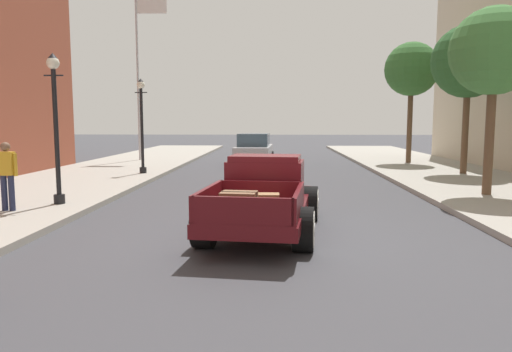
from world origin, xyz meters
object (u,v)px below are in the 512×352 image
object	(u,v)px
hotrod_truck_maroon	(265,194)
street_lamp_far	(142,119)
pedestrian_sidewalk_left	(7,172)
street_tree_third	(412,70)
street_tree_nearest	(494,52)
flagpole	(141,56)
street_tree_second	(469,62)
street_lamp_near	(56,117)
car_background_silver	(254,151)

from	to	relation	value
hotrod_truck_maroon	street_lamp_far	xyz separation A→B (m)	(-5.27, 9.48, 1.63)
pedestrian_sidewalk_left	street_tree_third	world-z (taller)	street_tree_third
hotrod_truck_maroon	street_lamp_far	bearing A→B (deg)	119.07
street_tree_nearest	flagpole	bearing A→B (deg)	138.51
street_tree_second	pedestrian_sidewalk_left	bearing A→B (deg)	-148.02
pedestrian_sidewalk_left	street_tree_second	bearing A→B (deg)	31.98
street_lamp_near	pedestrian_sidewalk_left	bearing A→B (deg)	-126.81
hotrod_truck_maroon	car_background_silver	xyz separation A→B (m)	(-0.91, 14.70, 0.01)
car_background_silver	street_tree_third	xyz separation A→B (m)	(7.98, 0.30, 4.10)
car_background_silver	hotrod_truck_maroon	bearing A→B (deg)	-86.45
car_background_silver	pedestrian_sidewalk_left	world-z (taller)	pedestrian_sidewalk_left
street_tree_nearest	street_tree_third	distance (m)	10.81
car_background_silver	street_tree_nearest	bearing A→B (deg)	-55.04
car_background_silver	flagpole	xyz separation A→B (m)	(-6.16, 1.45, 5.00)
street_lamp_far	street_tree_nearest	bearing A→B (deg)	-24.24
flagpole	street_tree_second	distance (m)	16.28
street_tree_nearest	hotrod_truck_maroon	bearing A→B (deg)	-146.69
street_lamp_near	hotrod_truck_maroon	bearing A→B (deg)	-21.43
hotrod_truck_maroon	pedestrian_sidewalk_left	size ratio (longest dim) A/B	3.07
hotrod_truck_maroon	street_tree_third	size ratio (longest dim) A/B	0.83
hotrod_truck_maroon	street_lamp_near	world-z (taller)	street_lamp_near
flagpole	street_tree_second	size ratio (longest dim) A/B	1.53
car_background_silver	street_lamp_far	bearing A→B (deg)	-129.83
pedestrian_sidewalk_left	street_tree_second	size ratio (longest dim) A/B	0.28
car_background_silver	flagpole	size ratio (longest dim) A/B	0.48
street_lamp_far	flagpole	distance (m)	7.70
car_background_silver	street_tree_second	world-z (taller)	street_tree_second
pedestrian_sidewalk_left	street_lamp_near	bearing A→B (deg)	53.19
flagpole	street_tree_third	world-z (taller)	flagpole
car_background_silver	street_tree_nearest	size ratio (longest dim) A/B	0.81
street_lamp_near	street_lamp_far	size ratio (longest dim) A/B	1.00
car_background_silver	street_tree_third	world-z (taller)	street_tree_third
street_tree_nearest	street_tree_second	world-z (taller)	street_tree_second
pedestrian_sidewalk_left	street_tree_second	world-z (taller)	street_tree_second
flagpole	street_tree_third	distance (m)	14.22
hotrod_truck_maroon	street_tree_second	distance (m)	13.25
hotrod_truck_maroon	street_lamp_far	world-z (taller)	street_lamp_far
street_tree_nearest	street_tree_second	size ratio (longest dim) A/B	0.90
hotrod_truck_maroon	pedestrian_sidewalk_left	bearing A→B (deg)	169.93
street_tree_second	hotrod_truck_maroon	bearing A→B (deg)	-128.64
street_tree_second	street_tree_nearest	bearing A→B (deg)	-104.75
hotrod_truck_maroon	street_tree_third	xyz separation A→B (m)	(7.07, 14.99, 4.11)
hotrod_truck_maroon	flagpole	bearing A→B (deg)	113.66
car_background_silver	street_tree_nearest	xyz separation A→B (m)	(7.33, -10.48, 3.47)
street_tree_third	car_background_silver	bearing A→B (deg)	-177.88
pedestrian_sidewalk_left	flagpole	world-z (taller)	flagpole
street_lamp_far	street_tree_second	bearing A→B (deg)	1.82
street_lamp_far	street_lamp_near	bearing A→B (deg)	-91.14
street_lamp_far	street_tree_nearest	size ratio (longest dim) A/B	0.72
hotrod_truck_maroon	street_tree_nearest	distance (m)	8.43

